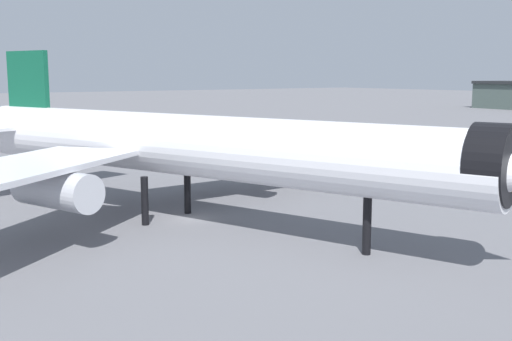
% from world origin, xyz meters
% --- Properties ---
extents(ground, '(900.00, 900.00, 0.00)m').
position_xyz_m(ground, '(0.00, 0.00, 0.00)').
color(ground, slate).
extents(airliner_near_gate, '(64.43, 57.58, 17.19)m').
position_xyz_m(airliner_near_gate, '(0.97, -0.91, 7.57)').
color(airliner_near_gate, white).
rests_on(airliner_near_gate, ground).
extents(baggage_cart_trailing, '(2.47, 2.75, 1.82)m').
position_xyz_m(baggage_cart_trailing, '(-36.25, -2.15, 0.98)').
color(baggage_cart_trailing, black).
rests_on(baggage_cart_trailing, ground).
extents(traffic_cone_near_nose, '(0.53, 0.53, 0.66)m').
position_xyz_m(traffic_cone_near_nose, '(-29.32, 18.87, 0.33)').
color(traffic_cone_near_nose, '#F2600C').
rests_on(traffic_cone_near_nose, ground).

